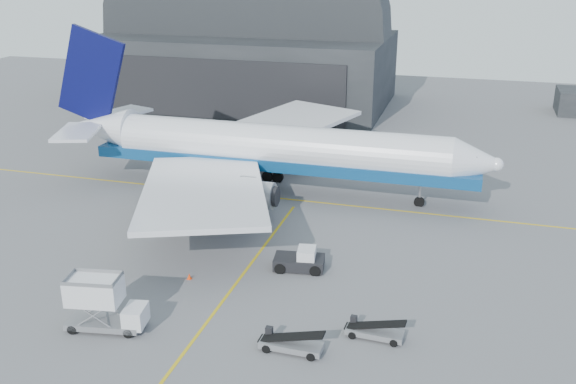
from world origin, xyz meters
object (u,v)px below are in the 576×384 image
(belt_loader_b, at_px, (374,331))
(pushback_tug, at_px, (301,261))
(catering_truck, at_px, (102,304))
(airliner, at_px, (263,148))
(belt_loader_a, at_px, (291,344))

(belt_loader_b, bearing_deg, pushback_tug, 134.32)
(pushback_tug, xyz_separation_m, belt_loader_b, (7.66, -8.70, -0.24))
(belt_loader_b, bearing_deg, catering_truck, -164.42)
(catering_truck, distance_m, pushback_tug, 17.06)
(catering_truck, distance_m, belt_loader_b, 19.28)
(pushback_tug, distance_m, belt_loader_b, 11.60)
(airliner, distance_m, catering_truck, 30.58)
(catering_truck, xyz_separation_m, pushback_tug, (11.10, 12.90, -1.25))
(pushback_tug, height_order, belt_loader_b, pushback_tug)
(belt_loader_b, bearing_deg, airliner, 125.45)
(catering_truck, height_order, belt_loader_a, catering_truck)
(catering_truck, bearing_deg, airliner, 76.72)
(pushback_tug, bearing_deg, airliner, 108.88)
(belt_loader_a, height_order, belt_loader_b, belt_loader_a)
(airliner, xyz_separation_m, catering_truck, (-2.11, -30.36, -3.03))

